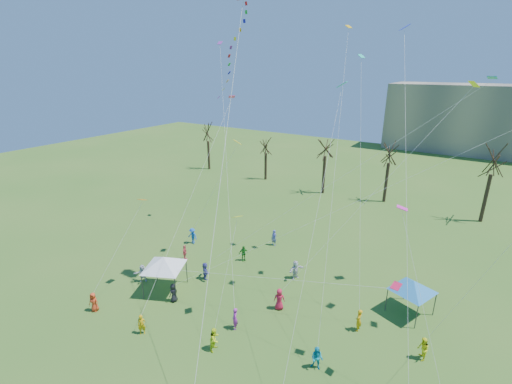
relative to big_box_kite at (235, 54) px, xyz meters
The scene contains 7 objects.
ground 21.59m from the big_box_kite, 68.02° to the right, with size 160.00×160.00×0.00m, color #35641F.
bare_tree_row 32.85m from the big_box_kite, 73.09° to the left, with size 68.73×6.42×9.98m.
big_box_kite is the anchor object (origin of this frame).
canopy_tent_white 17.92m from the big_box_kite, 146.64° to the right, with size 4.05×4.05×3.34m.
canopy_tent_blue 22.10m from the big_box_kite, 19.55° to the left, with size 3.70×3.70×2.98m.
festival_crowd 18.88m from the big_box_kite, 37.35° to the right, with size 27.10×18.21×1.85m.
small_kites_aloft 8.91m from the big_box_kite, 25.52° to the left, with size 29.40×20.48×32.33m.
Camera 1 is at (12.27, -13.44, 18.72)m, focal length 25.00 mm.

